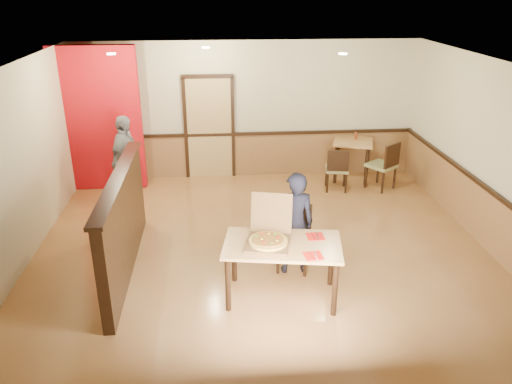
% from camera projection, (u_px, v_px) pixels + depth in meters
% --- Properties ---
extents(floor, '(7.00, 7.00, 0.00)m').
position_uv_depth(floor, '(264.00, 256.00, 7.58)').
color(floor, '#B57E46').
rests_on(floor, ground).
extents(ceiling, '(7.00, 7.00, 0.00)m').
position_uv_depth(ceiling, '(265.00, 69.00, 6.50)').
color(ceiling, black).
rests_on(ceiling, wall_back).
extents(wall_back, '(7.00, 0.00, 7.00)m').
position_uv_depth(wall_back, '(248.00, 111.00, 10.25)').
color(wall_back, beige).
rests_on(wall_back, floor).
extents(wall_left, '(0.00, 7.00, 7.00)m').
position_uv_depth(wall_left, '(9.00, 177.00, 6.77)').
color(wall_left, beige).
rests_on(wall_left, floor).
extents(wall_right, '(0.00, 7.00, 7.00)m').
position_uv_depth(wall_right, '(502.00, 162.00, 7.31)').
color(wall_right, beige).
rests_on(wall_right, floor).
extents(wainscot_back, '(7.00, 0.04, 0.90)m').
position_uv_depth(wainscot_back, '(248.00, 155.00, 10.60)').
color(wainscot_back, olive).
rests_on(wainscot_back, floor).
extents(chair_rail_back, '(7.00, 0.06, 0.06)m').
position_uv_depth(chair_rail_back, '(248.00, 134.00, 10.39)').
color(chair_rail_back, black).
rests_on(chair_rail_back, wall_back).
extents(wainscot_right, '(0.04, 7.00, 0.90)m').
position_uv_depth(wainscot_right, '(488.00, 221.00, 7.68)').
color(wainscot_right, olive).
rests_on(wainscot_right, floor).
extents(chair_rail_right, '(0.06, 7.00, 0.06)m').
position_uv_depth(chair_rail_right, '(493.00, 193.00, 7.49)').
color(chair_rail_right, black).
rests_on(chair_rail_right, wall_right).
extents(back_door, '(0.90, 0.06, 2.10)m').
position_uv_depth(back_door, '(209.00, 128.00, 10.29)').
color(back_door, tan).
rests_on(back_door, wall_back).
extents(booth_partition, '(0.20, 3.10, 1.44)m').
position_uv_depth(booth_partition, '(123.00, 223.00, 6.96)').
color(booth_partition, black).
rests_on(booth_partition, floor).
extents(red_accent_panel, '(1.60, 0.20, 2.78)m').
position_uv_depth(red_accent_panel, '(99.00, 120.00, 9.57)').
color(red_accent_panel, red).
rests_on(red_accent_panel, floor).
extents(spot_a, '(0.14, 0.14, 0.02)m').
position_uv_depth(spot_a, '(111.00, 54.00, 7.98)').
color(spot_a, '#F9E4AE').
rests_on(spot_a, ceiling).
extents(spot_b, '(0.14, 0.14, 0.02)m').
position_uv_depth(spot_b, '(206.00, 48.00, 8.74)').
color(spot_b, '#F9E4AE').
rests_on(spot_b, ceiling).
extents(spot_c, '(0.14, 0.14, 0.02)m').
position_uv_depth(spot_c, '(343.00, 54.00, 7.99)').
color(spot_c, '#F9E4AE').
rests_on(spot_c, ceiling).
extents(main_table, '(1.59, 1.07, 0.79)m').
position_uv_depth(main_table, '(282.00, 251.00, 6.34)').
color(main_table, tan).
rests_on(main_table, floor).
extents(diner_chair, '(0.57, 0.57, 0.94)m').
position_uv_depth(diner_chair, '(295.00, 234.00, 7.13)').
color(diner_chair, olive).
rests_on(diner_chair, floor).
extents(side_chair_left, '(0.50, 0.50, 0.88)m').
position_uv_depth(side_chair_left, '(337.00, 168.00, 9.76)').
color(side_chair_left, olive).
rests_on(side_chair_left, floor).
extents(side_chair_right, '(0.68, 0.68, 0.98)m').
position_uv_depth(side_chair_right, '(385.00, 164.00, 9.82)').
color(side_chair_right, olive).
rests_on(side_chair_right, floor).
extents(side_table, '(0.97, 0.97, 0.83)m').
position_uv_depth(side_table, '(353.00, 149.00, 10.30)').
color(side_table, tan).
rests_on(side_table, floor).
extents(diner, '(0.56, 0.38, 1.51)m').
position_uv_depth(diner, '(294.00, 224.00, 6.90)').
color(diner, black).
rests_on(diner, floor).
extents(passerby, '(0.65, 1.03, 1.64)m').
position_uv_depth(passerby, '(126.00, 159.00, 9.21)').
color(passerby, gray).
rests_on(passerby, floor).
extents(pizza_box, '(0.67, 0.74, 0.56)m').
position_uv_depth(pizza_box, '(269.00, 238.00, 6.29)').
color(pizza_box, brown).
rests_on(pizza_box, main_table).
extents(pizza, '(0.64, 0.64, 0.03)m').
position_uv_depth(pizza, '(268.00, 241.00, 6.24)').
color(pizza, gold).
rests_on(pizza, pizza_box).
extents(napkin_near, '(0.24, 0.24, 0.01)m').
position_uv_depth(napkin_near, '(313.00, 256.00, 6.01)').
color(napkin_near, red).
rests_on(napkin_near, main_table).
extents(napkin_far, '(0.22, 0.22, 0.01)m').
position_uv_depth(napkin_far, '(315.00, 236.00, 6.47)').
color(napkin_far, red).
rests_on(napkin_far, main_table).
extents(condiment, '(0.06, 0.06, 0.15)m').
position_uv_depth(condiment, '(356.00, 136.00, 10.31)').
color(condiment, maroon).
rests_on(condiment, side_table).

